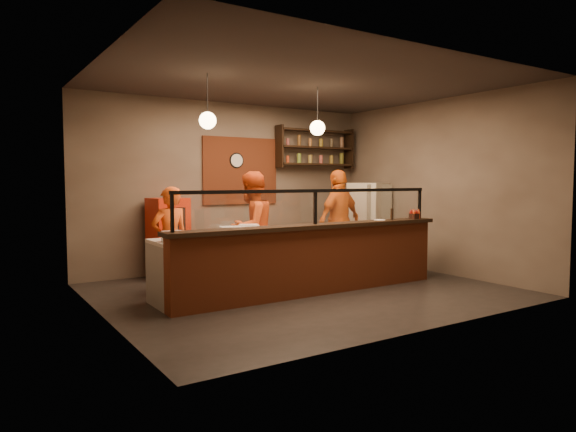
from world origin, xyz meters
TOP-DOWN VIEW (x-y plane):
  - floor at (0.00, 0.00)m, footprint 6.00×6.00m
  - ceiling at (0.00, 0.00)m, footprint 6.00×6.00m
  - wall_back at (0.00, 2.50)m, footprint 6.00×0.00m
  - wall_left at (-3.00, 0.00)m, footprint 0.00×5.00m
  - wall_right at (3.00, 0.00)m, footprint 0.00×5.00m
  - wall_front at (0.00, -2.50)m, footprint 6.00×0.00m
  - brick_patch at (0.20, 2.47)m, footprint 1.60×0.04m
  - service_counter at (0.00, -0.30)m, footprint 4.60×0.25m
  - counter_ledge at (0.00, -0.30)m, footprint 4.70×0.37m
  - worktop_cabinet at (0.00, 0.20)m, footprint 4.60×0.75m
  - worktop at (0.00, 0.20)m, footprint 4.60×0.75m
  - sneeze_guard at (0.00, -0.30)m, footprint 4.50×0.05m
  - wall_shelving at (1.90, 2.32)m, footprint 1.84×0.28m
  - wall_clock at (0.10, 2.46)m, footprint 0.30×0.04m
  - pendant_left at (-1.50, 0.20)m, footprint 0.24×0.24m
  - pendant_right at (0.40, 0.20)m, footprint 0.24×0.24m
  - cook_left at (-1.80, 0.96)m, footprint 0.63×0.46m
  - cook_mid at (-0.45, 0.86)m, footprint 1.11×1.00m
  - cook_right at (1.58, 1.11)m, footprint 1.20×0.73m
  - fridge at (2.60, 1.44)m, footprint 0.89×0.87m
  - red_cooler at (-1.40, 2.15)m, footprint 0.67×0.62m
  - pizza_dough at (0.23, 0.15)m, footprint 0.52×0.52m
  - prep_tub_a at (-2.07, 0.07)m, footprint 0.28×0.22m
  - prep_tub_b at (-0.75, 0.39)m, footprint 0.35×0.31m
  - prep_tub_c at (-1.22, 0.02)m, footprint 0.38×0.33m
  - rolling_pin at (-0.57, 0.31)m, footprint 0.32×0.07m
  - condiment_caddy at (2.07, -0.34)m, footprint 0.17×0.14m
  - pepper_mill at (1.55, -0.31)m, footprint 0.05×0.05m
  - small_plate at (1.32, -0.27)m, footprint 0.21×0.21m

SIDE VIEW (x-z plane):
  - floor at x=0.00m, z-range 0.00..0.00m
  - worktop_cabinet at x=0.00m, z-range 0.00..0.85m
  - service_counter at x=0.00m, z-range 0.00..1.00m
  - red_cooler at x=-1.40m, z-range 0.00..1.41m
  - cook_left at x=-1.80m, z-range 0.00..1.62m
  - fridge at x=2.60m, z-range 0.00..1.66m
  - worktop at x=0.00m, z-range 0.85..0.90m
  - pizza_dough at x=0.23m, z-range 0.90..0.91m
  - rolling_pin at x=-0.57m, z-range 0.90..0.95m
  - cook_mid at x=-0.45m, z-range 0.00..1.86m
  - cook_right at x=1.58m, z-range 0.00..1.92m
  - prep_tub_a at x=-2.07m, z-range 0.90..1.04m
  - prep_tub_b at x=-0.75m, z-range 0.90..1.04m
  - prep_tub_c at x=-1.22m, z-range 0.90..1.06m
  - counter_ledge at x=0.00m, z-range 1.00..1.06m
  - small_plate at x=1.32m, z-range 1.06..1.07m
  - condiment_caddy at x=2.07m, z-range 1.06..1.15m
  - pepper_mill at x=1.55m, z-range 1.06..1.25m
  - sneeze_guard at x=0.00m, z-range 1.11..1.63m
  - wall_back at x=0.00m, z-range -1.40..4.60m
  - wall_left at x=-3.00m, z-range -0.90..4.10m
  - wall_right at x=3.00m, z-range -0.90..4.10m
  - wall_front at x=0.00m, z-range -1.40..4.60m
  - brick_patch at x=0.20m, z-range 1.25..2.55m
  - wall_clock at x=0.10m, z-range 1.95..2.25m
  - wall_shelving at x=1.90m, z-range 1.98..2.83m
  - pendant_left at x=-1.50m, z-range 2.17..2.94m
  - pendant_right at x=0.40m, z-range 2.17..2.94m
  - ceiling at x=0.00m, z-range 3.20..3.20m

